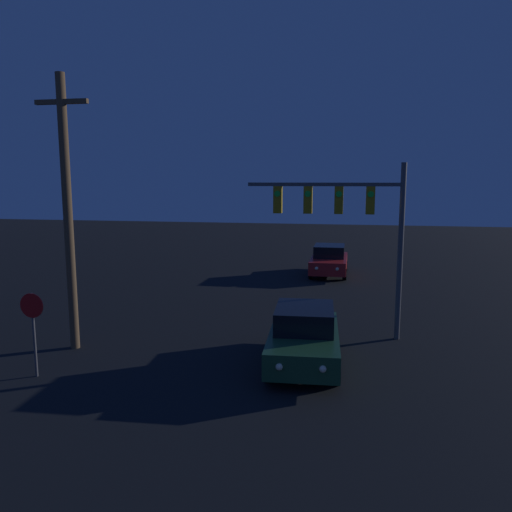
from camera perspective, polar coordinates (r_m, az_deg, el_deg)
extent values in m
cube|color=#1E4728|center=(14.57, 5.50, -9.80)|extent=(2.17, 4.38, 0.70)
cube|color=black|center=(14.58, 5.57, -7.03)|extent=(1.76, 2.14, 0.64)
cylinder|color=black|center=(13.45, 9.17, -13.09)|extent=(0.25, 0.61, 0.60)
cylinder|color=black|center=(13.50, 1.40, -12.88)|extent=(0.25, 0.61, 0.60)
cylinder|color=black|center=(15.94, 8.90, -9.55)|extent=(0.25, 0.61, 0.60)
cylinder|color=black|center=(15.99, 2.42, -9.39)|extent=(0.25, 0.61, 0.60)
sphere|color=#F9EFC6|center=(12.51, 7.65, -12.69)|extent=(0.18, 0.18, 0.18)
sphere|color=#F9EFC6|center=(12.54, 2.66, -12.55)|extent=(0.18, 0.18, 0.18)
cube|color=#B21E1E|center=(28.08, 8.34, -0.82)|extent=(1.97, 4.30, 0.70)
cube|color=black|center=(28.19, 8.39, 0.59)|extent=(1.66, 2.06, 0.64)
cylinder|color=black|center=(26.81, 10.08, -2.08)|extent=(0.22, 0.60, 0.60)
cylinder|color=black|center=(26.90, 6.28, -1.97)|extent=(0.22, 0.60, 0.60)
cylinder|color=black|center=(29.42, 10.18, -1.13)|extent=(0.22, 0.60, 0.60)
cylinder|color=black|center=(29.50, 6.73, -1.02)|extent=(0.22, 0.60, 0.60)
sphere|color=#F9EFC6|center=(25.92, 9.28, -1.49)|extent=(0.18, 0.18, 0.18)
sphere|color=#F9EFC6|center=(25.98, 6.93, -1.41)|extent=(0.18, 0.18, 0.18)
cylinder|color=#4C4C51|center=(16.90, 16.17, 0.34)|extent=(0.18, 0.18, 5.81)
cube|color=#4C4C51|center=(16.68, 7.74, 8.11)|extent=(5.05, 0.12, 0.12)
cube|color=#A57F14|center=(16.68, 12.94, 6.22)|extent=(0.28, 0.28, 0.90)
cylinder|color=green|center=(16.52, 12.98, 6.90)|extent=(0.20, 0.02, 0.20)
cube|color=#A57F14|center=(16.67, 9.45, 6.32)|extent=(0.28, 0.28, 0.90)
cylinder|color=green|center=(16.52, 9.45, 7.00)|extent=(0.20, 0.02, 0.20)
cube|color=#A57F14|center=(16.73, 5.97, 6.40)|extent=(0.28, 0.28, 0.90)
cylinder|color=green|center=(16.57, 5.93, 7.08)|extent=(0.20, 0.02, 0.20)
cube|color=#A57F14|center=(16.84, 2.52, 6.45)|extent=(0.28, 0.28, 0.90)
cylinder|color=green|center=(16.68, 2.45, 7.13)|extent=(0.20, 0.02, 0.20)
cylinder|color=#4C4C51|center=(14.75, -24.01, -8.27)|extent=(0.07, 0.07, 2.31)
cylinder|color=red|center=(14.52, -24.26, -5.19)|extent=(0.66, 0.03, 0.66)
cylinder|color=brown|center=(16.26, -20.70, 4.34)|extent=(0.28, 0.28, 8.37)
cube|color=brown|center=(16.38, -21.35, 16.10)|extent=(1.67, 0.14, 0.14)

